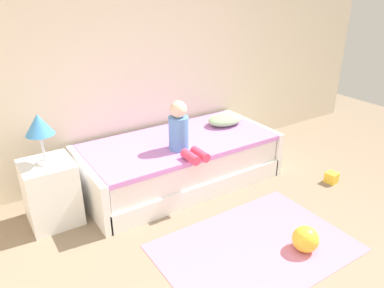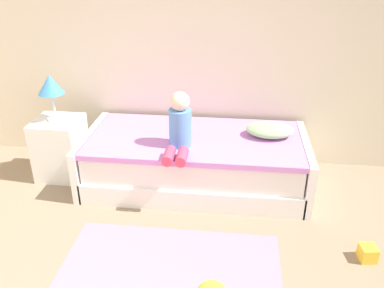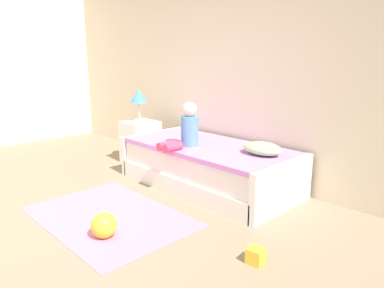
{
  "view_description": "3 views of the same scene",
  "coord_description": "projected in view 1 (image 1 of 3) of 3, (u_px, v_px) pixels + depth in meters",
  "views": [
    {
      "loc": [
        -1.62,
        -1.08,
        2.07
      ],
      "look_at": [
        0.22,
        1.75,
        0.55
      ],
      "focal_mm": 34.5,
      "sensor_mm": 36.0,
      "label": 1
    },
    {
      "loc": [
        0.58,
        -1.4,
        2.12
      ],
      "look_at": [
        0.22,
        1.75,
        0.55
      ],
      "focal_mm": 37.82,
      "sensor_mm": 36.0,
      "label": 2
    },
    {
      "loc": [
        3.01,
        -0.93,
        1.48
      ],
      "look_at": [
        0.22,
        1.75,
        0.55
      ],
      "focal_mm": 33.62,
      "sensor_mm": 36.0,
      "label": 3
    }
  ],
  "objects": [
    {
      "name": "wall_rear",
      "position": [
        130.0,
        43.0,
        3.87
      ],
      "size": [
        7.2,
        0.1,
        2.9
      ],
      "primitive_type": "cube",
      "color": "beige",
      "rests_on": "ground"
    },
    {
      "name": "bed",
      "position": [
        179.0,
        162.0,
        4.01
      ],
      "size": [
        2.11,
        1.0,
        0.5
      ],
      "color": "white",
      "rests_on": "ground"
    },
    {
      "name": "nightstand",
      "position": [
        51.0,
        193.0,
        3.33
      ],
      "size": [
        0.44,
        0.44,
        0.6
      ],
      "primitive_type": "cube",
      "color": "white",
      "rests_on": "ground"
    },
    {
      "name": "table_lamp",
      "position": [
        39.0,
        127.0,
        3.07
      ],
      "size": [
        0.24,
        0.24,
        0.45
      ],
      "color": "silver",
      "rests_on": "nightstand"
    },
    {
      "name": "child_figure",
      "position": [
        181.0,
        131.0,
        3.6
      ],
      "size": [
        0.2,
        0.51,
        0.5
      ],
      "color": "#598CD1",
      "rests_on": "bed"
    },
    {
      "name": "pillow",
      "position": [
        225.0,
        119.0,
        4.31
      ],
      "size": [
        0.44,
        0.3,
        0.13
      ],
      "primitive_type": "ellipsoid",
      "color": "#99CC8C",
      "rests_on": "bed"
    },
    {
      "name": "toy_ball",
      "position": [
        305.0,
        239.0,
        3.03
      ],
      "size": [
        0.22,
        0.22,
        0.22
      ],
      "primitive_type": "sphere",
      "color": "yellow",
      "rests_on": "ground"
    },
    {
      "name": "area_rug",
      "position": [
        255.0,
        247.0,
        3.1
      ],
      "size": [
        1.6,
        1.1,
        0.01
      ],
      "primitive_type": "cube",
      "color": "pink",
      "rests_on": "ground"
    },
    {
      "name": "toy_block",
      "position": [
        332.0,
        178.0,
        4.07
      ],
      "size": [
        0.13,
        0.13,
        0.12
      ],
      "primitive_type": "cube",
      "rotation": [
        0.0,
        0.0,
        0.15
      ],
      "color": "yellow",
      "rests_on": "ground"
    }
  ]
}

